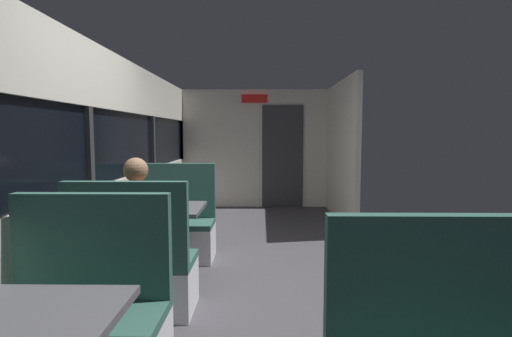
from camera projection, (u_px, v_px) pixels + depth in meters
The scene contains 9 objects.
ground_plane at pixel (247, 291), 3.66m from camera, with size 3.30×9.20×0.02m, color #423F44.
carriage_window_panel_left at pixel (88, 172), 3.58m from camera, with size 0.09×8.48×2.30m.
carriage_end_bulkhead at pixel (257, 149), 7.73m from camera, with size 2.90×0.11×2.30m.
carriage_aisle_panel_right at pixel (340, 152), 6.53m from camera, with size 0.08×2.40×2.30m, color beige.
bench_near_window_facing_entry at pixel (83, 331), 2.26m from camera, with size 0.95×0.50×1.10m.
dining_table_mid_window at pixel (156, 217), 3.84m from camera, with size 0.90×0.70×0.74m.
bench_mid_window_facing_end at pixel (134, 273), 3.17m from camera, with size 0.95×0.50×1.10m.
bench_mid_window_facing_entry at pixel (173, 231), 4.57m from camera, with size 0.95×0.50×1.10m.
seated_passenger at pixel (136, 246), 3.23m from camera, with size 0.47×0.55×1.26m.
Camera 1 is at (0.13, -3.54, 1.46)m, focal length 27.59 mm.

